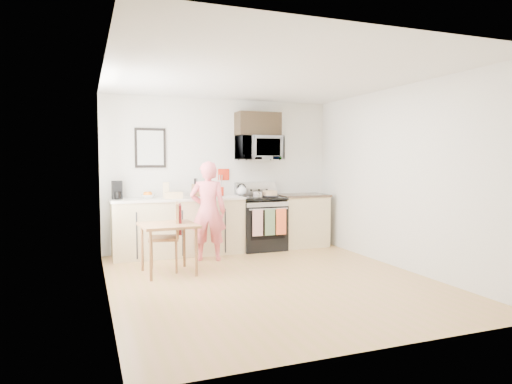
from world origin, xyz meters
name	(u,v)px	position (x,y,z in m)	size (l,w,h in m)	color
floor	(271,280)	(0.00, 0.00, 0.00)	(4.60, 4.60, 0.00)	#AE8643
back_wall	(221,175)	(0.00, 2.30, 1.30)	(4.00, 0.04, 2.60)	silver
front_wall	(381,191)	(0.00, -2.30, 1.30)	(4.00, 0.04, 2.60)	silver
left_wall	(106,183)	(-2.00, 0.00, 1.30)	(0.04, 4.60, 2.60)	silver
right_wall	(401,178)	(2.00, 0.00, 1.30)	(0.04, 4.60, 2.60)	silver
ceiling	(271,76)	(0.00, 0.00, 2.60)	(4.00, 4.60, 0.04)	silver
window	(106,160)	(-1.96, 0.80, 1.55)	(0.06, 1.40, 1.50)	silver
cabinet_left	(179,228)	(-0.80, 2.00, 0.45)	(2.10, 0.60, 0.90)	tan
countertop_left	(178,199)	(-0.80, 2.00, 0.92)	(2.14, 0.64, 0.04)	beige
cabinet_right	(302,221)	(1.43, 2.00, 0.45)	(0.84, 0.60, 0.90)	tan
countertop_right	(302,195)	(1.43, 2.00, 0.92)	(0.88, 0.64, 0.04)	black
range	(261,224)	(0.63, 1.98, 0.44)	(0.76, 0.70, 1.16)	black
microwave	(259,148)	(0.63, 2.08, 1.76)	(0.76, 0.51, 0.42)	#ABABAF
upper_cabinet	(258,124)	(0.63, 2.12, 2.18)	(0.76, 0.35, 0.40)	black
wall_art	(150,148)	(-1.20, 2.28, 1.75)	(0.50, 0.04, 0.65)	black
wall_trivet	(224,175)	(0.05, 2.28, 1.30)	(0.20, 0.02, 0.20)	red
person	(208,211)	(-0.45, 1.45, 0.77)	(0.56, 0.37, 1.53)	#DA3C40
dining_table	(168,230)	(-1.17, 0.83, 0.61)	(0.73, 0.73, 0.68)	brown
chair	(173,227)	(-1.08, 0.97, 0.62)	(0.51, 0.47, 0.96)	brown
knife_block	(196,190)	(-0.47, 2.17, 1.04)	(0.09, 0.13, 0.21)	brown
utensil_crock	(220,187)	(-0.05, 2.16, 1.09)	(0.12, 0.12, 0.36)	red
fruit_bowl	(148,195)	(-1.27, 2.11, 0.98)	(0.27, 0.27, 0.11)	white
milk_carton	(166,190)	(-0.99, 2.02, 1.07)	(0.10, 0.10, 0.25)	tan
coffee_maker	(117,191)	(-1.75, 2.08, 1.07)	(0.17, 0.24, 0.29)	black
bread_bag	(174,195)	(-0.90, 1.88, 0.99)	(0.28, 0.13, 0.10)	tan
cake	(270,194)	(0.78, 1.92, 0.97)	(0.30, 0.30, 0.10)	black
kettle	(242,191)	(0.35, 2.18, 1.02)	(0.17, 0.17, 0.22)	white
pot	(258,194)	(0.53, 1.87, 0.97)	(0.17, 0.29, 0.09)	#ABABAF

